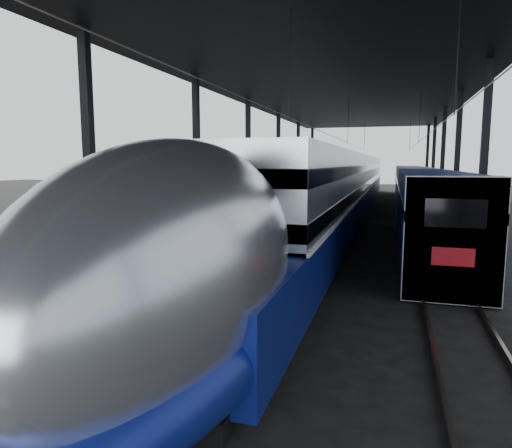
% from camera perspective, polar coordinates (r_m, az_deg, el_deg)
% --- Properties ---
extents(ground, '(160.00, 160.00, 0.00)m').
position_cam_1_polar(ground, '(12.01, -10.96, -12.11)').
color(ground, black).
rests_on(ground, ground).
extents(platform, '(6.00, 80.00, 1.00)m').
position_cam_1_polar(platform, '(31.46, 0.26, 1.22)').
color(platform, '#4C4C4F').
rests_on(platform, ground).
extents(yellow_strip, '(0.30, 80.00, 0.01)m').
position_cam_1_polar(yellow_strip, '(30.73, 5.28, 1.99)').
color(yellow_strip, gold).
rests_on(yellow_strip, platform).
extents(rails, '(6.52, 80.00, 0.16)m').
position_cam_1_polar(rails, '(30.26, 14.95, -0.10)').
color(rails, slate).
rests_on(rails, ground).
extents(canopy, '(18.00, 75.00, 9.47)m').
position_cam_1_polar(canopy, '(30.60, 10.47, 17.11)').
color(canopy, black).
rests_on(canopy, ground).
extents(tgv_train, '(3.20, 65.20, 4.59)m').
position_cam_1_polar(tgv_train, '(34.53, 11.14, 4.40)').
color(tgv_train, '#B5B8BD').
rests_on(tgv_train, ground).
extents(second_train, '(2.66, 56.05, 3.67)m').
position_cam_1_polar(second_train, '(40.84, 19.04, 4.20)').
color(second_train, navy).
rests_on(second_train, ground).
extents(child, '(0.40, 0.32, 0.94)m').
position_cam_1_polar(child, '(11.44, -20.42, -5.77)').
color(child, '#52391B').
rests_on(child, platform).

